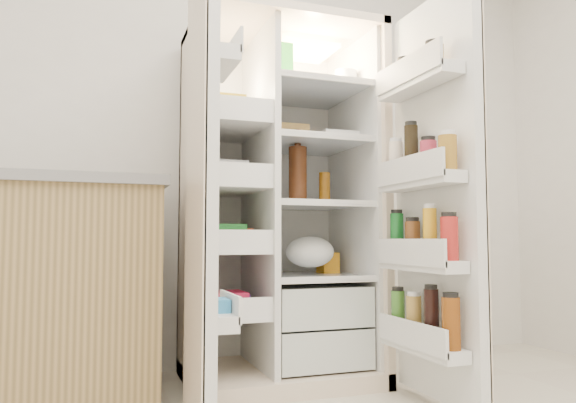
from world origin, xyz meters
name	(u,v)px	position (x,y,z in m)	size (l,w,h in m)	color
wall_back	(239,128)	(0.00, 2.00, 1.35)	(4.00, 0.02, 2.70)	silver
refrigerator	(279,233)	(0.13, 1.65, 0.74)	(0.92, 0.70, 1.80)	beige
freezer_door	(202,191)	(-0.38, 1.05, 0.89)	(0.15, 0.40, 1.72)	silver
fridge_door	(433,200)	(0.60, 0.96, 0.87)	(0.17, 0.58, 1.72)	silver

